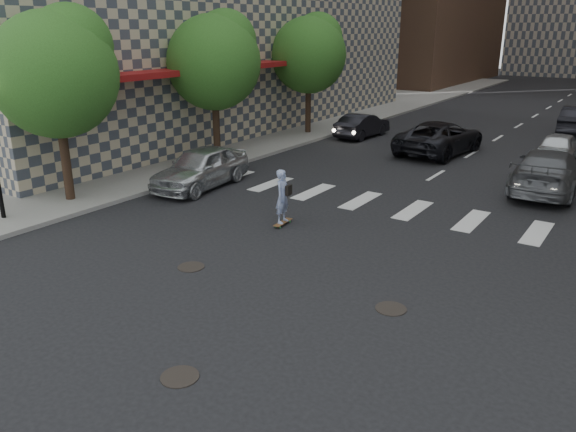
% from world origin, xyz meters
% --- Properties ---
extents(ground, '(160.00, 160.00, 0.00)m').
position_xyz_m(ground, '(0.00, 0.00, 0.00)').
color(ground, black).
rests_on(ground, ground).
extents(sidewalk_left, '(13.00, 80.00, 0.15)m').
position_xyz_m(sidewalk_left, '(-14.50, 20.00, 0.07)').
color(sidewalk_left, gray).
rests_on(sidewalk_left, ground).
extents(tree_a, '(4.20, 4.20, 6.60)m').
position_xyz_m(tree_a, '(-9.45, 3.14, 4.65)').
color(tree_a, '#382619').
rests_on(tree_a, sidewalk_left).
extents(tree_b, '(4.20, 4.20, 6.60)m').
position_xyz_m(tree_b, '(-9.45, 11.14, 4.65)').
color(tree_b, '#382619').
rests_on(tree_b, sidewalk_left).
extents(tree_c, '(4.20, 4.20, 6.60)m').
position_xyz_m(tree_c, '(-9.45, 19.14, 4.65)').
color(tree_c, '#382619').
rests_on(tree_c, sidewalk_left).
extents(manhole_a, '(0.70, 0.70, 0.02)m').
position_xyz_m(manhole_a, '(1.20, -2.50, 0.01)').
color(manhole_a, black).
rests_on(manhole_a, ground).
extents(manhole_b, '(0.70, 0.70, 0.02)m').
position_xyz_m(manhole_b, '(-2.00, 1.20, 0.01)').
color(manhole_b, black).
rests_on(manhole_b, ground).
extents(manhole_c, '(0.70, 0.70, 0.02)m').
position_xyz_m(manhole_c, '(3.30, 2.00, 0.01)').
color(manhole_c, black).
rests_on(manhole_c, ground).
extents(skateboarder, '(0.47, 0.92, 1.80)m').
position_xyz_m(skateboarder, '(-1.86, 5.27, 0.94)').
color(skateboarder, brown).
rests_on(skateboarder, ground).
extents(silver_sedan, '(2.30, 4.80, 1.58)m').
position_xyz_m(silver_sedan, '(-7.00, 7.14, 0.79)').
color(silver_sedan, silver).
rests_on(silver_sedan, ground).
extents(traffic_car_a, '(1.62, 4.12, 1.34)m').
position_xyz_m(traffic_car_a, '(-6.50, 20.00, 0.67)').
color(traffic_car_a, black).
rests_on(traffic_car_a, ground).
extents(traffic_car_b, '(2.53, 5.67, 1.61)m').
position_xyz_m(traffic_car_b, '(4.30, 14.00, 0.81)').
color(traffic_car_b, '#53555A').
rests_on(traffic_car_b, ground).
extents(traffic_car_c, '(3.19, 5.95, 1.59)m').
position_xyz_m(traffic_car_c, '(-1.40, 18.29, 0.79)').
color(traffic_car_c, black).
rests_on(traffic_car_c, ground).
extents(traffic_car_d, '(1.59, 3.95, 1.34)m').
position_xyz_m(traffic_car_d, '(3.74, 20.00, 0.67)').
color(traffic_car_d, silver).
rests_on(traffic_car_d, ground).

